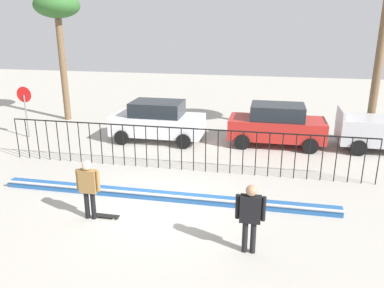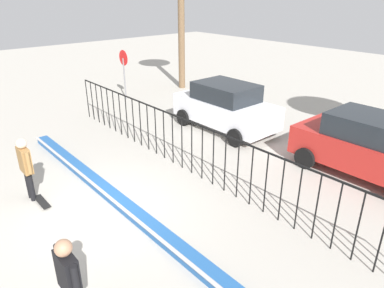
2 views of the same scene
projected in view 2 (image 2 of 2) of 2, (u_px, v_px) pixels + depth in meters
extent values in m
plane|color=#ADA89E|center=(99.00, 211.00, 9.14)|extent=(60.00, 60.00, 0.00)
cube|color=#235699|center=(117.00, 200.00, 9.43)|extent=(11.00, 0.36, 0.22)
cylinder|color=#B2B2B7|center=(111.00, 199.00, 9.27)|extent=(11.00, 0.09, 0.09)
cylinder|color=black|center=(87.00, 99.00, 15.55)|extent=(0.04, 0.04, 1.69)
cylinder|color=black|center=(92.00, 101.00, 15.23)|extent=(0.04, 0.04, 1.69)
cylinder|color=black|center=(97.00, 103.00, 14.90)|extent=(0.04, 0.04, 1.69)
cylinder|color=black|center=(103.00, 106.00, 14.58)|extent=(0.04, 0.04, 1.69)
cylinder|color=black|center=(108.00, 109.00, 14.26)|extent=(0.04, 0.04, 1.69)
cylinder|color=black|center=(114.00, 111.00, 13.94)|extent=(0.04, 0.04, 1.69)
cylinder|color=black|center=(120.00, 114.00, 13.61)|extent=(0.04, 0.04, 1.69)
cylinder|color=black|center=(127.00, 117.00, 13.29)|extent=(0.04, 0.04, 1.69)
cylinder|color=black|center=(133.00, 120.00, 12.97)|extent=(0.04, 0.04, 1.69)
cylinder|color=black|center=(140.00, 124.00, 12.64)|extent=(0.04, 0.04, 1.69)
cylinder|color=black|center=(148.00, 127.00, 12.32)|extent=(0.04, 0.04, 1.69)
cylinder|color=black|center=(156.00, 131.00, 12.00)|extent=(0.04, 0.04, 1.69)
cylinder|color=black|center=(164.00, 135.00, 11.68)|extent=(0.04, 0.04, 1.69)
cylinder|color=black|center=(173.00, 139.00, 11.35)|extent=(0.04, 0.04, 1.69)
cylinder|color=black|center=(182.00, 143.00, 11.03)|extent=(0.04, 0.04, 1.69)
cylinder|color=black|center=(192.00, 148.00, 10.71)|extent=(0.04, 0.04, 1.69)
cylinder|color=black|center=(202.00, 153.00, 10.38)|extent=(0.04, 0.04, 1.69)
cylinder|color=black|center=(213.00, 158.00, 10.06)|extent=(0.04, 0.04, 1.69)
cylinder|color=black|center=(225.00, 164.00, 9.74)|extent=(0.04, 0.04, 1.69)
cylinder|color=black|center=(238.00, 170.00, 9.42)|extent=(0.04, 0.04, 1.69)
cylinder|color=black|center=(251.00, 176.00, 9.09)|extent=(0.04, 0.04, 1.69)
cylinder|color=black|center=(266.00, 183.00, 8.77)|extent=(0.04, 0.04, 1.69)
cylinder|color=black|center=(281.00, 191.00, 8.45)|extent=(0.04, 0.04, 1.69)
cylinder|color=black|center=(298.00, 199.00, 8.13)|extent=(0.04, 0.04, 1.69)
cylinder|color=black|center=(317.00, 207.00, 7.80)|extent=(0.04, 0.04, 1.69)
cylinder|color=black|center=(336.00, 217.00, 7.48)|extent=(0.04, 0.04, 1.69)
cylinder|color=black|center=(358.00, 227.00, 7.16)|extent=(0.04, 0.04, 1.69)
cylinder|color=black|center=(382.00, 238.00, 6.83)|extent=(0.04, 0.04, 1.69)
cube|color=black|center=(192.00, 122.00, 10.38)|extent=(14.00, 0.04, 0.04)
cylinder|color=black|center=(29.00, 184.00, 9.59)|extent=(0.14, 0.14, 0.83)
cylinder|color=black|center=(31.00, 187.00, 9.45)|extent=(0.14, 0.14, 0.83)
cube|color=olive|center=(25.00, 160.00, 9.22)|extent=(0.50, 0.22, 0.68)
sphere|color=beige|center=(21.00, 143.00, 9.03)|extent=(0.27, 0.27, 0.27)
cylinder|color=olive|center=(21.00, 155.00, 9.41)|extent=(0.11, 0.11, 0.61)
cylinder|color=olive|center=(28.00, 163.00, 8.99)|extent=(0.11, 0.11, 0.61)
cube|color=black|center=(42.00, 201.00, 9.43)|extent=(0.80, 0.20, 0.02)
cylinder|color=silver|center=(49.00, 206.00, 9.31)|extent=(0.05, 0.03, 0.05)
cylinder|color=silver|center=(43.00, 208.00, 9.22)|extent=(0.05, 0.03, 0.05)
cylinder|color=silver|center=(41.00, 198.00, 9.68)|extent=(0.05, 0.03, 0.05)
cylinder|color=silver|center=(36.00, 199.00, 9.59)|extent=(0.05, 0.03, 0.05)
cube|color=black|center=(68.00, 273.00, 5.53)|extent=(0.51, 0.22, 0.69)
sphere|color=#A87A5B|center=(63.00, 248.00, 5.34)|extent=(0.27, 0.27, 0.27)
cylinder|color=black|center=(59.00, 260.00, 5.73)|extent=(0.11, 0.11, 0.62)
cylinder|color=black|center=(76.00, 282.00, 5.30)|extent=(0.11, 0.11, 0.62)
cube|color=silver|center=(225.00, 111.00, 14.17)|extent=(4.30, 1.90, 0.90)
cube|color=#1E2328|center=(226.00, 92.00, 13.86)|extent=(2.37, 1.71, 0.66)
cylinder|color=black|center=(268.00, 125.00, 13.91)|extent=(0.68, 0.22, 0.68)
cylinder|color=black|center=(236.00, 138.00, 12.77)|extent=(0.68, 0.22, 0.68)
cylinder|color=black|center=(216.00, 108.00, 15.94)|extent=(0.68, 0.22, 0.68)
cylinder|color=black|center=(184.00, 117.00, 14.79)|extent=(0.68, 0.22, 0.68)
cube|color=#B2231E|center=(368.00, 151.00, 10.62)|extent=(4.30, 1.90, 0.90)
cube|color=#1E2328|center=(373.00, 127.00, 10.30)|extent=(2.37, 1.71, 0.66)
cylinder|color=black|center=(336.00, 142.00, 12.38)|extent=(0.68, 0.22, 0.68)
cylinder|color=black|center=(305.00, 158.00, 11.24)|extent=(0.68, 0.22, 0.68)
cylinder|color=slate|center=(125.00, 79.00, 18.04)|extent=(0.07, 0.07, 2.10)
cylinder|color=red|center=(123.00, 58.00, 17.62)|extent=(0.76, 0.02, 0.76)
cylinder|color=brown|center=(181.00, 38.00, 19.52)|extent=(0.36, 0.36, 5.59)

